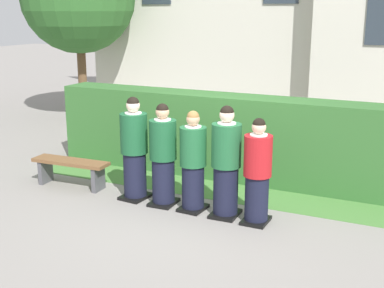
{
  "coord_description": "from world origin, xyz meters",
  "views": [
    {
      "loc": [
        3.21,
        -6.78,
        3.01
      ],
      "look_at": [
        0.0,
        0.0,
        1.05
      ],
      "focal_mm": 48.32,
      "sensor_mm": 36.0,
      "label": 1
    }
  ],
  "objects_px": {
    "student_in_red_blazer": "(257,174)",
    "student_front_row_1": "(163,157)",
    "student_front_row_0": "(134,151)",
    "student_front_row_2": "(193,164)",
    "wooden_bench": "(71,167)",
    "student_front_row_3": "(226,165)"
  },
  "relations": [
    {
      "from": "student_in_red_blazer",
      "to": "student_front_row_1",
      "type": "bearing_deg",
      "value": 177.49
    },
    {
      "from": "student_in_red_blazer",
      "to": "student_front_row_0",
      "type": "bearing_deg",
      "value": 177.06
    },
    {
      "from": "student_front_row_2",
      "to": "student_in_red_blazer",
      "type": "relative_size",
      "value": 1.01
    },
    {
      "from": "student_front_row_1",
      "to": "student_in_red_blazer",
      "type": "bearing_deg",
      "value": -2.51
    },
    {
      "from": "student_front_row_0",
      "to": "student_front_row_2",
      "type": "relative_size",
      "value": 1.08
    },
    {
      "from": "student_front_row_0",
      "to": "wooden_bench",
      "type": "relative_size",
      "value": 1.19
    },
    {
      "from": "student_front_row_0",
      "to": "wooden_bench",
      "type": "height_order",
      "value": "student_front_row_0"
    },
    {
      "from": "student_front_row_2",
      "to": "student_front_row_0",
      "type": "bearing_deg",
      "value": 177.16
    },
    {
      "from": "student_front_row_1",
      "to": "wooden_bench",
      "type": "bearing_deg",
      "value": 178.4
    },
    {
      "from": "student_front_row_0",
      "to": "student_front_row_3",
      "type": "relative_size",
      "value": 1.0
    },
    {
      "from": "student_front_row_1",
      "to": "student_in_red_blazer",
      "type": "distance_m",
      "value": 1.57
    },
    {
      "from": "student_front_row_3",
      "to": "wooden_bench",
      "type": "distance_m",
      "value": 2.96
    },
    {
      "from": "student_front_row_0",
      "to": "wooden_bench",
      "type": "xyz_separation_m",
      "value": [
        -1.31,
        0.01,
        -0.45
      ]
    },
    {
      "from": "student_front_row_0",
      "to": "student_front_row_2",
      "type": "xyz_separation_m",
      "value": [
        1.07,
        -0.05,
        -0.06
      ]
    },
    {
      "from": "student_front_row_3",
      "to": "student_in_red_blazer",
      "type": "bearing_deg",
      "value": -5.06
    },
    {
      "from": "student_front_row_2",
      "to": "student_in_red_blazer",
      "type": "height_order",
      "value": "student_front_row_2"
    },
    {
      "from": "student_front_row_1",
      "to": "wooden_bench",
      "type": "xyz_separation_m",
      "value": [
        -1.86,
        0.05,
        -0.42
      ]
    },
    {
      "from": "wooden_bench",
      "to": "student_front_row_2",
      "type": "bearing_deg",
      "value": -1.57
    },
    {
      "from": "student_front_row_3",
      "to": "wooden_bench",
      "type": "xyz_separation_m",
      "value": [
        -2.92,
        0.08,
        -0.45
      ]
    },
    {
      "from": "student_front_row_2",
      "to": "wooden_bench",
      "type": "distance_m",
      "value": 2.42
    },
    {
      "from": "student_front_row_3",
      "to": "student_in_red_blazer",
      "type": "height_order",
      "value": "student_front_row_3"
    },
    {
      "from": "student_front_row_1",
      "to": "student_front_row_3",
      "type": "distance_m",
      "value": 1.07
    }
  ]
}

